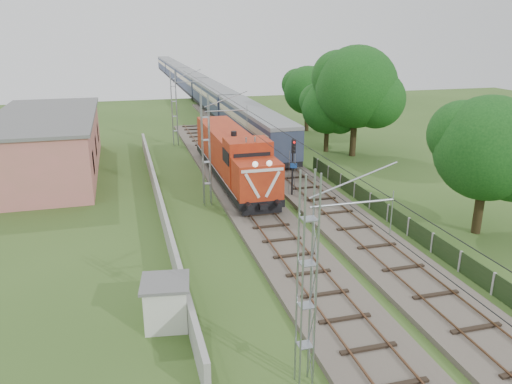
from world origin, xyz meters
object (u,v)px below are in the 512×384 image
object	(u,v)px
signal_post	(293,158)
relay_hut	(166,303)
coach_rake	(191,81)
locomotive	(233,155)

from	to	relation	value
signal_post	relay_hut	world-z (taller)	signal_post
coach_rake	relay_hut	world-z (taller)	coach_rake
signal_post	relay_hut	size ratio (longest dim) A/B	1.99
coach_rake	relay_hut	xyz separation A→B (m)	(-12.40, -78.29, -1.49)
coach_rake	signal_post	world-z (taller)	signal_post
coach_rake	relay_hut	bearing A→B (deg)	-99.00
coach_rake	signal_post	xyz separation A→B (m)	(-1.61, -63.79, 0.61)
locomotive	relay_hut	xyz separation A→B (m)	(-7.40, -19.74, -1.28)
relay_hut	locomotive	bearing A→B (deg)	69.46
locomotive	signal_post	size ratio (longest dim) A/B	3.94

